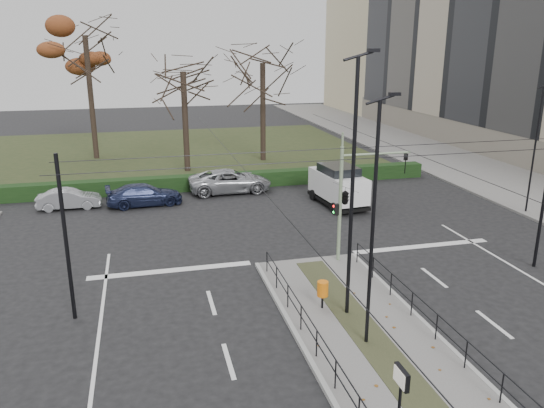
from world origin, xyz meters
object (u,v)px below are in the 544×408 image
Objects in this scene: streetlamp_median_near at (373,224)px; parked_car_second at (69,199)px; parked_car_fourth at (230,181)px; rust_tree at (85,35)px; traffic_light at (347,195)px; streetlamp_sidewalk at (535,148)px; parked_car_third at (144,195)px; info_panel at (401,387)px; white_van at (338,185)px; bare_tree_near at (183,79)px; streetlamp_median_far at (353,188)px; bare_tree_center at (263,70)px; litter_bin at (323,289)px.

streetlamp_median_near is 21.67m from parked_car_second.
parked_car_fourth is 0.41× the size of rust_tree.
streetlamp_sidewalk is at bearing 18.04° from traffic_light.
parked_car_third is at bearing 161.85° from streetlamp_sidewalk.
info_panel is 0.29× the size of streetlamp_median_near.
bare_tree_near is (-8.08, 11.11, 5.68)m from white_van.
white_van is at bearing 72.75° from streetlamp_median_near.
bare_tree_near is (-3.50, 24.26, 2.18)m from streetlamp_median_far.
rust_tree is 1.26× the size of bare_tree_center.
streetlamp_median_near is 0.76× the size of bare_tree_center.
info_panel is at bearing 178.68° from parked_car_fourth.
parked_car_second is (-11.09, 18.27, -3.58)m from streetlamp_median_near.
traffic_light is 22.52m from bare_tree_center.
parked_car_fourth is at bearing -77.57° from parked_car_third.
parked_car_third reaches higher than litter_bin.
parked_car_fourth is at bearing -71.30° from bare_tree_near.
streetlamp_sidewalk is (14.71, 10.89, -0.35)m from streetlamp_median_near.
streetlamp_median_far is 17.13m from streetlamp_sidewalk.
white_van is at bearing 73.13° from info_panel.
bare_tree_center is (-1.51, 13.64, 6.13)m from white_van.
traffic_light is 14.33m from parked_car_third.
streetlamp_sidewalk is (15.35, 8.35, 2.95)m from litter_bin.
parked_car_third is (-6.08, 15.37, -0.23)m from litter_bin.
white_van is (-10.02, 4.23, -2.55)m from streetlamp_sidewalk.
rust_tree is (-9.36, 13.21, 9.35)m from parked_car_fourth.
rust_tree is 10.22m from bare_tree_near.
parked_car_fourth is (-2.99, 12.95, -2.38)m from traffic_light.
litter_bin is 27.29m from bare_tree_center.
litter_bin is at bearing -179.24° from parked_car_fourth.
traffic_light is at bearing -131.99° from parked_car_second.
info_panel is at bearing -135.82° from streetlamp_sidewalk.
litter_bin is 33.18m from rust_tree.
parked_car_second is (-25.81, 7.38, -3.23)m from streetlamp_sidewalk.
rust_tree reaches higher than bare_tree_center.
info_panel is at bearing -106.87° from white_van.
bare_tree_center reaches higher than streetlamp_median_far.
info_panel is 31.39m from bare_tree_near.
white_van is (6.00, 19.80, -0.64)m from info_panel.
streetlamp_sidewalk is 23.93m from bare_tree_near.
bare_tree_center is at bearing 81.70° from litter_bin.
traffic_light is 4.93× the size of litter_bin.
streetlamp_median_far reaches higher than streetlamp_sidewalk.
bare_tree_near is (-2.23, 6.59, 6.21)m from parked_car_fourth.
info_panel is 5.36m from streetlamp_median_near.
litter_bin is at bearing 104.12° from streetlamp_median_near.
info_panel is at bearing -86.17° from bare_tree_near.
bare_tree_near is at bearing 98.21° from streetlamp_median_far.
parked_car_third is at bearing 103.47° from info_panel.
bare_tree_near reaches higher than litter_bin.
streetlamp_median_far is (0.12, 1.98, 0.60)m from streetlamp_median_near.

